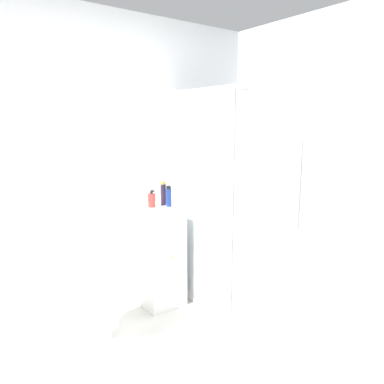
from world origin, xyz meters
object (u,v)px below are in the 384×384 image
at_px(sink, 99,254).
at_px(soap_dispenser, 152,200).
at_px(shampoo_bottle_blue, 169,197).
at_px(shampoo_bottle_tall_black, 163,194).

distance_m(sink, soap_dispenser, 0.69).
xyz_separation_m(sink, soap_dispenser, (0.58, 0.23, 0.29)).
distance_m(sink, shampoo_bottle_blue, 0.80).
height_order(shampoo_bottle_tall_black, shampoo_bottle_blue, shampoo_bottle_tall_black).
relative_size(sink, shampoo_bottle_blue, 5.48).
xyz_separation_m(soap_dispenser, shampoo_bottle_blue, (0.13, -0.07, 0.03)).
height_order(soap_dispenser, shampoo_bottle_tall_black, shampoo_bottle_tall_black).
height_order(sink, soap_dispenser, soap_dispenser).
relative_size(soap_dispenser, shampoo_bottle_tall_black, 0.71).
bearing_deg(shampoo_bottle_blue, shampoo_bottle_tall_black, 96.88).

